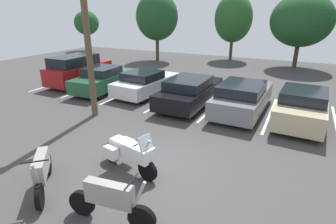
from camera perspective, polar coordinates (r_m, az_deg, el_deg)
The scene contains 16 objects.
ground at distance 8.57m, azimuth -4.29°, elevation -11.53°, with size 44.00×44.00×0.10m, color #423F3F.
motorcycle_touring at distance 8.02m, azimuth -8.07°, elevation -8.43°, with size 2.17×1.00×1.37m.
motorcycle_second at distance 6.37m, azimuth -12.02°, elevation -17.77°, with size 2.15×0.62×1.28m.
motorcycle_third at distance 7.94m, azimuth -24.99°, elevation -11.11°, with size 1.54×1.68×1.27m.
parking_stripes at distance 14.24m, azimuth 4.73°, elevation 2.14°, with size 18.67×4.99×0.01m.
car_red at distance 18.43m, azimuth -18.40°, elevation 8.44°, with size 1.80×4.44×1.87m.
car_green at distance 16.48m, azimuth -13.40°, elevation 6.76°, with size 2.06×4.51×1.44m.
car_white at distance 15.43m, azimuth -4.68°, elevation 6.16°, with size 2.23×4.46×1.36m.
car_black at distance 13.65m, azimuth 4.64°, elevation 4.41°, with size 1.94×4.86×1.40m.
car_grey at distance 13.02m, azimuth 15.43°, elevation 2.99°, with size 2.07×4.79×1.47m.
car_champagne at distance 12.82m, azimuth 26.47°, elevation 1.25°, with size 2.08×4.76×1.48m.
utility_pole at distance 12.06m, azimuth -16.92°, elevation 17.56°, with size 0.89×1.67×7.78m.
tree_right at distance 26.19m, azimuth -2.34°, elevation 19.44°, with size 3.83×3.83×6.09m.
tree_rear at distance 27.30m, azimuth 13.62°, elevation 18.65°, with size 3.47×3.47×6.02m.
tree_far_left at distance 34.62m, azimuth -16.79°, elevation 17.52°, with size 2.82×2.82×4.48m.
tree_left at distance 25.00m, azimuth 26.33°, elevation 16.92°, with size 4.80×4.80×5.83m.
Camera 1 is at (3.79, -6.19, 4.50)m, focal length 28.92 mm.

